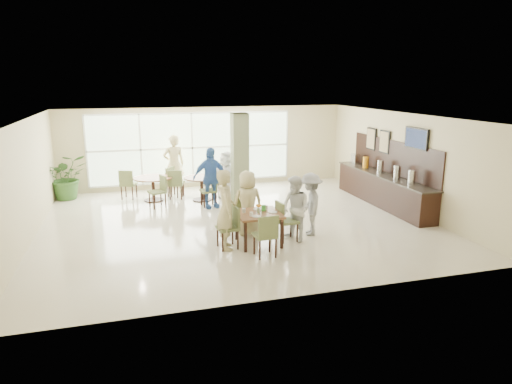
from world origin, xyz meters
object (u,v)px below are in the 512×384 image
object	(u,v)px
adult_standing	(174,164)
teen_right	(295,209)
teen_far	(248,203)
adult_a	(210,178)
main_table	(258,217)
round_table_right	(202,182)
round_table_left	(153,182)
buffet_counter	(383,187)
teen_left	(226,210)
potted_plant	(67,177)
teen_standing	(310,204)
adult_b	(226,176)

from	to	relation	value
adult_standing	teen_right	bearing A→B (deg)	104.97
teen_far	adult_a	size ratio (longest dim) A/B	0.88
main_table	round_table_right	world-z (taller)	same
adult_standing	round_table_right	bearing A→B (deg)	114.36
round_table_left	buffet_counter	world-z (taller)	buffet_counter
teen_far	adult_standing	world-z (taller)	adult_standing
teen_far	adult_a	distance (m)	2.69
teen_left	teen_far	size ratio (longest dim) A/B	1.13
teen_left	round_table_left	bearing A→B (deg)	19.04
main_table	potted_plant	bearing A→B (deg)	129.67
teen_far	teen_right	bearing A→B (deg)	135.86
buffet_counter	teen_far	bearing A→B (deg)	-161.79
round_table_left	round_table_right	bearing A→B (deg)	-14.28
teen_left	adult_a	size ratio (longest dim) A/B	1.00
round_table_right	teen_far	bearing A→B (deg)	-81.33
round_table_left	potted_plant	world-z (taller)	potted_plant
buffet_counter	adult_a	bearing A→B (deg)	167.61
potted_plant	teen_left	xyz separation A→B (m)	(3.93, -5.72, 0.18)
teen_far	adult_a	bearing A→B (deg)	-86.41
buffet_counter	adult_standing	xyz separation A→B (m)	(-5.93, 3.22, 0.43)
potted_plant	teen_standing	size ratio (longest dim) A/B	0.94
teen_standing	adult_b	size ratio (longest dim) A/B	0.99
buffet_counter	teen_left	xyz separation A→B (m)	(-5.37, -2.34, 0.35)
round_table_right	buffet_counter	world-z (taller)	buffet_counter
round_table_left	teen_far	size ratio (longest dim) A/B	0.76
potted_plant	adult_a	distance (m)	4.78
teen_standing	main_table	bearing A→B (deg)	-61.99
teen_standing	adult_a	xyz separation A→B (m)	(-1.89, 3.08, 0.13)
round_table_left	adult_a	xyz separation A→B (m)	(1.59, -1.29, 0.31)
teen_standing	round_table_right	bearing A→B (deg)	-137.81
round_table_right	teen_left	size ratio (longest dim) A/B	0.61
round_table_right	teen_right	size ratio (longest dim) A/B	0.72
teen_far	buffet_counter	bearing A→B (deg)	-167.39
buffet_counter	adult_b	xyz separation A→B (m)	(-4.44, 1.94, 0.22)
teen_far	adult_standing	size ratio (longest dim) A/B	0.81
teen_left	teen_far	xyz separation A→B (m)	(0.71, 0.80, -0.11)
adult_b	adult_standing	size ratio (longest dim) A/B	0.78
round_table_left	adult_standing	world-z (taller)	adult_standing
main_table	round_table_left	size ratio (longest dim) A/B	0.83
round_table_left	teen_right	bearing A→B (deg)	-57.75
teen_left	adult_b	world-z (taller)	teen_left
main_table	adult_b	xyz separation A→B (m)	(0.16, 4.21, 0.11)
round_table_left	adult_a	distance (m)	2.07
round_table_left	round_table_right	size ratio (longest dim) A/B	1.09
round_table_left	adult_b	bearing A→B (deg)	-12.01
main_table	round_table_left	distance (m)	5.13
round_table_right	teen_right	bearing A→B (deg)	-70.95
round_table_left	adult_b	world-z (taller)	adult_b
potted_plant	round_table_right	bearing A→B (deg)	-18.28
adult_b	buffet_counter	bearing A→B (deg)	46.51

